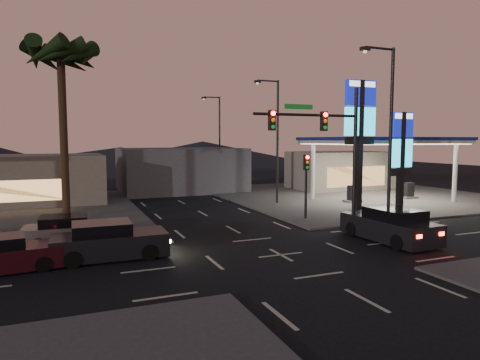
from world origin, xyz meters
name	(u,v)px	position (x,y,z in m)	size (l,w,h in m)	color
ground	(281,255)	(0.00, 0.00, 0.00)	(140.00, 140.00, 0.00)	black
corner_lot_ne	(352,195)	(16.00, 16.00, 0.06)	(24.00, 24.00, 0.12)	#47443F
gas_station	(383,142)	(16.00, 12.00, 5.08)	(12.20, 8.20, 5.47)	silver
convenience_store	(339,171)	(18.00, 21.00, 2.00)	(10.00, 6.00, 4.00)	#726B5B
pylon_sign_tall	(360,122)	(8.50, 5.50, 6.39)	(2.20, 0.35, 9.00)	black
pylon_sign_short	(401,149)	(11.00, 4.50, 4.66)	(1.60, 0.35, 7.00)	black
traffic_signal_mast	(328,140)	(3.76, 1.99, 5.23)	(6.10, 0.39, 8.00)	black
pedestal_signal	(306,176)	(5.50, 6.98, 2.92)	(0.32, 0.39, 4.30)	black
streetlight_near	(388,131)	(6.79, 1.00, 5.72)	(2.14, 0.25, 10.00)	black
streetlight_mid	(275,134)	(6.79, 14.00, 5.72)	(2.14, 0.25, 10.00)	black
streetlight_far	(218,136)	(6.79, 28.00, 5.72)	(2.14, 0.25, 10.00)	black
palm_a	(61,65)	(-9.00, 9.50, 9.43)	(4.41, 4.41, 10.86)	black
building_far_mid	(181,170)	(2.00, 26.00, 2.20)	(12.00, 9.00, 4.40)	#4C4C51
hill_right	(203,155)	(15.00, 60.00, 2.50)	(50.00, 50.00, 5.00)	black
hill_center	(121,159)	(0.00, 60.00, 2.00)	(60.00, 60.00, 4.00)	black
car_lane_a_front	(108,242)	(-7.33, 2.37, 0.76)	(5.09, 2.21, 1.64)	black
car_lane_a_mid	(2,255)	(-11.43, 2.00, 0.67)	(4.54, 2.27, 1.43)	#330E16
car_lane_b_front	(69,231)	(-8.90, 5.71, 0.69)	(4.63, 2.13, 1.48)	slate
suv_station	(390,226)	(6.50, 0.25, 0.82)	(2.48, 5.37, 1.76)	black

